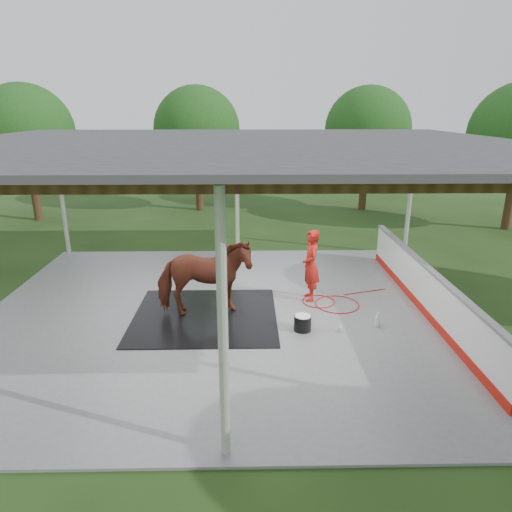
{
  "coord_description": "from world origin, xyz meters",
  "views": [
    {
      "loc": [
        0.33,
        -10.08,
        4.76
      ],
      "look_at": [
        0.53,
        0.3,
        1.38
      ],
      "focal_mm": 32.0,
      "sensor_mm": 36.0,
      "label": 1
    }
  ],
  "objects_px": {
    "horse": "(204,278)",
    "dasher_board": "(425,290)",
    "wash_bucket": "(303,323)",
    "handler": "(311,265)"
  },
  "relations": [
    {
      "from": "dasher_board",
      "to": "wash_bucket",
      "type": "bearing_deg",
      "value": -162.62
    },
    {
      "from": "handler",
      "to": "wash_bucket",
      "type": "height_order",
      "value": "handler"
    },
    {
      "from": "wash_bucket",
      "to": "horse",
      "type": "bearing_deg",
      "value": 161.13
    },
    {
      "from": "dasher_board",
      "to": "wash_bucket",
      "type": "distance_m",
      "value": 3.23
    },
    {
      "from": "horse",
      "to": "wash_bucket",
      "type": "bearing_deg",
      "value": -111.68
    },
    {
      "from": "horse",
      "to": "dasher_board",
      "type": "bearing_deg",
      "value": -90.69
    },
    {
      "from": "dasher_board",
      "to": "wash_bucket",
      "type": "xyz_separation_m",
      "value": [
        -3.06,
        -0.96,
        -0.36
      ]
    },
    {
      "from": "dasher_board",
      "to": "horse",
      "type": "relative_size",
      "value": 3.61
    },
    {
      "from": "dasher_board",
      "to": "handler",
      "type": "bearing_deg",
      "value": 163.67
    },
    {
      "from": "horse",
      "to": "wash_bucket",
      "type": "xyz_separation_m",
      "value": [
        2.23,
        -0.76,
        -0.78
      ]
    }
  ]
}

